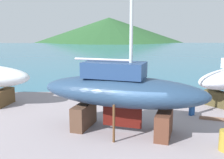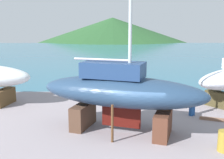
% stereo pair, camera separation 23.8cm
% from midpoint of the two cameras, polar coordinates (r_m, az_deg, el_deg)
% --- Properties ---
extents(ground_plane, '(49.39, 49.39, 0.00)m').
position_cam_midpoint_polar(ground_plane, '(11.64, 6.66, -16.63)').
color(ground_plane, gray).
extents(sea_water, '(151.45, 85.32, 0.01)m').
position_cam_midpoint_polar(sea_water, '(65.49, 0.73, 5.99)').
color(sea_water, '#2E6A84').
rests_on(sea_water, ground).
extents(headland_hill, '(130.81, 130.81, 21.70)m').
position_cam_midpoint_polar(headland_hill, '(128.18, 0.14, 8.27)').
color(headland_hill, '#27532A').
rests_on(headland_hill, ground).
extents(sailboat_far_slipway, '(9.14, 5.36, 13.45)m').
position_cam_midpoint_polar(sailboat_far_slipway, '(13.79, 2.34, -2.56)').
color(sailboat_far_slipway, '#563022').
rests_on(sailboat_far_slipway, ground).
extents(worker, '(0.50, 0.44, 1.64)m').
position_cam_midpoint_polar(worker, '(17.42, 17.19, -4.70)').
color(worker, '#204D94').
rests_on(worker, ground).
extents(barrel_ochre, '(0.72, 0.72, 0.94)m').
position_cam_midpoint_polar(barrel_ochre, '(13.09, 23.41, -12.01)').
color(barrel_ochre, olive).
rests_on(barrel_ochre, ground).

